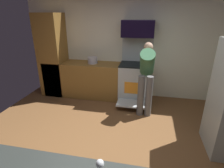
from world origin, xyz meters
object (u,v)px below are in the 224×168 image
object	(u,v)px
person_cook	(146,74)
stock_pot	(93,60)
oven_range	(135,81)
microwave	(138,29)
wine_glass_near	(100,165)

from	to	relation	value
person_cook	stock_pot	size ratio (longest dim) A/B	6.10
stock_pot	person_cook	bearing A→B (deg)	-23.35
person_cook	oven_range	bearing A→B (deg)	114.90
microwave	wine_glass_near	bearing A→B (deg)	-90.32
person_cook	microwave	bearing A→B (deg)	111.76
wine_glass_near	stock_pot	xyz separation A→B (m)	(-1.07, 3.25, -0.05)
oven_range	wine_glass_near	xyz separation A→B (m)	(-0.02, -3.23, 0.51)
person_cook	stock_pot	distance (m)	1.48
microwave	wine_glass_near	world-z (taller)	microwave
oven_range	microwave	world-z (taller)	microwave
oven_range	wine_glass_near	bearing A→B (deg)	-90.33
oven_range	stock_pot	bearing A→B (deg)	179.29
microwave	person_cook	xyz separation A→B (m)	(0.27, -0.67, -0.85)
microwave	wine_glass_near	size ratio (longest dim) A/B	4.35
oven_range	wine_glass_near	world-z (taller)	oven_range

